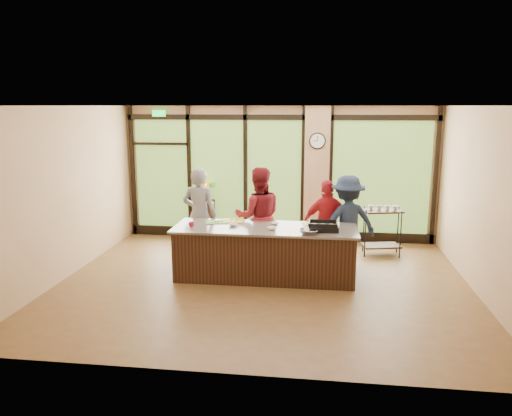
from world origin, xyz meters
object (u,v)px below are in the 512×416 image
(bar_cart, at_px, (382,225))
(cook_left, at_px, (200,215))
(island_base, at_px, (265,254))
(cook_right, at_px, (347,222))
(flower_stand, at_px, (205,220))
(roasting_pan, at_px, (323,228))

(bar_cart, bearing_deg, cook_left, -179.21)
(island_base, relative_size, cook_right, 1.77)
(island_base, xyz_separation_m, cook_left, (-1.36, 0.78, 0.49))
(flower_stand, distance_m, bar_cart, 3.95)
(cook_right, height_order, roasting_pan, cook_right)
(cook_left, xyz_separation_m, flower_stand, (-0.31, 1.67, -0.48))
(cook_left, bearing_deg, roasting_pan, 164.70)
(island_base, relative_size, cook_left, 1.67)
(bar_cart, bearing_deg, cook_right, -142.95)
(cook_left, relative_size, cook_right, 1.06)
(island_base, distance_m, bar_cart, 2.77)
(island_base, relative_size, flower_stand, 3.50)
(island_base, relative_size, roasting_pan, 6.44)
(cook_right, distance_m, bar_cart, 1.21)
(cook_right, distance_m, roasting_pan, 0.99)
(roasting_pan, bearing_deg, cook_left, 151.60)
(flower_stand, xyz_separation_m, bar_cart, (3.87, -0.77, 0.18))
(roasting_pan, distance_m, flower_stand, 3.74)
(roasting_pan, height_order, bar_cart, bar_cart)
(cook_left, relative_size, roasting_pan, 3.85)
(island_base, bearing_deg, flower_stand, 124.25)
(cook_left, xyz_separation_m, bar_cart, (3.57, 0.90, -0.31))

